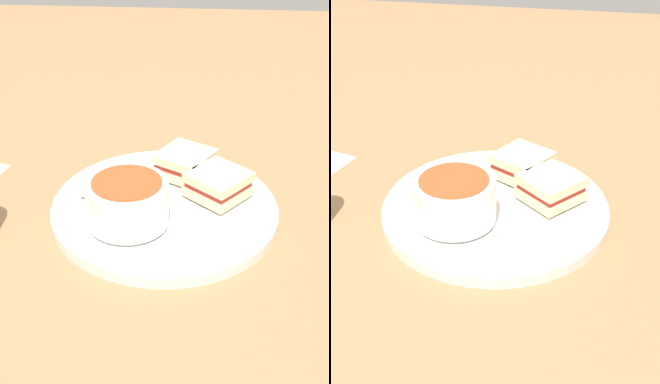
% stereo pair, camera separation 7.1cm
% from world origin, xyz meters
% --- Properties ---
extents(ground_plane, '(2.40, 2.40, 0.00)m').
position_xyz_m(ground_plane, '(0.00, 0.00, 0.00)').
color(ground_plane, '#9E754C').
extents(plate, '(0.30, 0.30, 0.02)m').
position_xyz_m(plate, '(0.00, 0.00, 0.01)').
color(plate, white).
rests_on(plate, ground_plane).
extents(soup_bowl, '(0.10, 0.10, 0.06)m').
position_xyz_m(soup_bowl, '(0.04, 0.05, 0.05)').
color(soup_bowl, white).
rests_on(soup_bowl, plate).
extents(spoon, '(0.08, 0.09, 0.01)m').
position_xyz_m(spoon, '(0.10, -0.02, 0.02)').
color(spoon, silver).
rests_on(spoon, plate).
extents(sandwich_half_near, '(0.10, 0.10, 0.03)m').
position_xyz_m(sandwich_half_near, '(-0.07, -0.02, 0.04)').
color(sandwich_half_near, beige).
rests_on(sandwich_half_near, plate).
extents(sandwich_half_far, '(0.10, 0.10, 0.03)m').
position_xyz_m(sandwich_half_far, '(-0.02, -0.08, 0.04)').
color(sandwich_half_far, beige).
rests_on(sandwich_half_far, plate).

